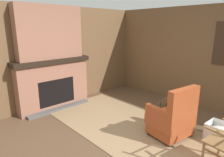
{
  "coord_description": "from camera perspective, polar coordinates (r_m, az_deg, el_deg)",
  "views": [
    {
      "loc": [
        1.9,
        -2.14,
        1.98
      ],
      "look_at": [
        -1.11,
        0.65,
        0.9
      ],
      "focal_mm": 32.0,
      "sensor_mm": 36.0,
      "label": 1
    }
  ],
  "objects": [
    {
      "name": "chimney_breast",
      "position": [
        4.92,
        -17.4,
        12.45
      ],
      "size": [
        0.29,
        1.55,
        1.21
      ],
      "color": "#93604C",
      "rests_on": "fireplace_hearth"
    },
    {
      "name": "wood_panel_wall_left",
      "position": [
        5.14,
        -17.82,
        5.68
      ],
      "size": [
        0.06,
        5.97,
        2.47
      ],
      "color": "brown",
      "rests_on": "ground"
    },
    {
      "name": "wood_panel_wall_back",
      "position": [
        5.26,
        25.8,
        5.22
      ],
      "size": [
        5.97,
        0.09,
        2.47
      ],
      "color": "brown",
      "rests_on": "ground"
    },
    {
      "name": "storage_case",
      "position": [
        5.09,
        -14.73,
        6.71
      ],
      "size": [
        0.17,
        0.21,
        0.15
      ],
      "color": "gray",
      "rests_on": "fireplace_hearth"
    },
    {
      "name": "area_rug",
      "position": [
        4.14,
        5.21,
        -13.83
      ],
      "size": [
        3.89,
        1.77,
        0.01
      ],
      "color": "#997A56",
      "rests_on": "ground"
    },
    {
      "name": "oil_lamp_vase",
      "position": [
        4.84,
        -21.06,
        5.9
      ],
      "size": [
        0.12,
        0.12,
        0.24
      ],
      "color": "#47708E",
      "rests_on": "fireplace_hearth"
    },
    {
      "name": "armchair",
      "position": [
        3.82,
        16.85,
        -10.98
      ],
      "size": [
        0.7,
        0.78,
        0.99
      ],
      "rotation": [
        0.0,
        0.0,
        3.0
      ],
      "color": "#A84723",
      "rests_on": "ground"
    },
    {
      "name": "laundry_basket",
      "position": [
        4.12,
        28.81,
        -13.53
      ],
      "size": [
        0.5,
        0.41,
        0.31
      ],
      "rotation": [
        0.0,
        0.0,
        -0.05
      ],
      "color": "white",
      "rests_on": "ground"
    },
    {
      "name": "firewood_stack",
      "position": [
        5.2,
        14.98,
        -7.04
      ],
      "size": [
        0.49,
        0.44,
        0.25
      ],
      "rotation": [
        0.0,
        0.0,
        0.29
      ],
      "color": "brown",
      "rests_on": "ground"
    },
    {
      "name": "fireplace_hearth",
      "position": [
        5.09,
        -16.29,
        -1.45
      ],
      "size": [
        0.53,
        1.86,
        1.23
      ],
      "color": "#93604C",
      "rests_on": "ground"
    },
    {
      "name": "ground_plane",
      "position": [
        3.48,
        4.92,
        -19.99
      ],
      "size": [
        14.0,
        14.0,
        0.0
      ],
      "primitive_type": "plane",
      "color": "brown"
    }
  ]
}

